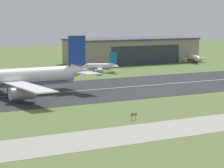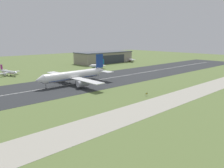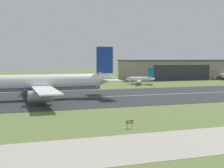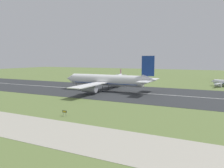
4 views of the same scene
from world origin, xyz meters
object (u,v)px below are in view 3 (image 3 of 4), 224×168
Objects in this scene: airplane_parked_west at (140,80)px; runway_sign at (130,123)px; airplane_landing at (43,83)px; airplane_parked_east at (220,75)px.

airplane_parked_west reaches higher than runway_sign.
airplane_parked_west is 112.70m from runway_sign.
airplane_parked_east is (130.26, 71.13, -2.94)m from airplane_landing.
airplane_landing is 148.44m from airplane_parked_east.
airplane_landing is 76.94m from airplane_parked_west.
airplane_landing is 55.05m from runway_sign.
runway_sign is at bearing -76.83° from airplane_landing.
airplane_landing is 35.04× the size of runway_sign.
airplane_landing reaches higher than airplane_parked_west.
airplane_landing is at bearing 103.17° from runway_sign.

